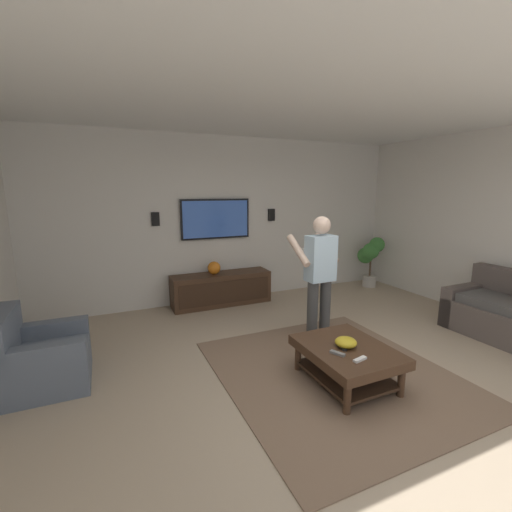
{
  "coord_description": "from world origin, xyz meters",
  "views": [
    {
      "loc": [
        -2.73,
        2.12,
        1.97
      ],
      "look_at": [
        1.35,
        0.28,
        1.1
      ],
      "focal_mm": 24.35,
      "sensor_mm": 36.0,
      "label": 1
    }
  ],
  "objects_px": {
    "person_standing": "(319,272)",
    "bowl": "(346,342)",
    "vase_round": "(214,268)",
    "wall_speaker_right": "(155,219)",
    "coffee_table": "(347,356)",
    "remote_grey": "(337,353)",
    "wall_speaker_left": "(271,215)",
    "potted_plant_tall": "(371,254)",
    "remote_white": "(360,359)",
    "remote_black": "(343,347)",
    "armchair": "(41,360)",
    "media_console": "(221,289)",
    "tv": "(216,219)"
  },
  "relations": [
    {
      "from": "vase_round",
      "to": "tv",
      "type": "bearing_deg",
      "value": -26.94
    },
    {
      "from": "armchair",
      "to": "media_console",
      "type": "distance_m",
      "value": 2.99
    },
    {
      "from": "bowl",
      "to": "remote_white",
      "type": "height_order",
      "value": "bowl"
    },
    {
      "from": "wall_speaker_right",
      "to": "media_console",
      "type": "bearing_deg",
      "value": -104.17
    },
    {
      "from": "coffee_table",
      "to": "bowl",
      "type": "height_order",
      "value": "bowl"
    },
    {
      "from": "person_standing",
      "to": "remote_black",
      "type": "relative_size",
      "value": 10.93
    },
    {
      "from": "coffee_table",
      "to": "person_standing",
      "type": "relative_size",
      "value": 0.61
    },
    {
      "from": "armchair",
      "to": "wall_speaker_left",
      "type": "height_order",
      "value": "wall_speaker_left"
    },
    {
      "from": "potted_plant_tall",
      "to": "bowl",
      "type": "xyz_separation_m",
      "value": [
        -2.71,
        2.76,
        -0.23
      ]
    },
    {
      "from": "bowl",
      "to": "remote_white",
      "type": "relative_size",
      "value": 1.46
    },
    {
      "from": "remote_black",
      "to": "wall_speaker_left",
      "type": "relative_size",
      "value": 0.68
    },
    {
      "from": "coffee_table",
      "to": "person_standing",
      "type": "bearing_deg",
      "value": -17.73
    },
    {
      "from": "potted_plant_tall",
      "to": "remote_white",
      "type": "distance_m",
      "value": 4.13
    },
    {
      "from": "remote_white",
      "to": "wall_speaker_right",
      "type": "relative_size",
      "value": 0.68
    },
    {
      "from": "coffee_table",
      "to": "media_console",
      "type": "distance_m",
      "value": 2.92
    },
    {
      "from": "person_standing",
      "to": "remote_grey",
      "type": "bearing_deg",
      "value": 152.94
    },
    {
      "from": "coffee_table",
      "to": "remote_grey",
      "type": "distance_m",
      "value": 0.25
    },
    {
      "from": "potted_plant_tall",
      "to": "tv",
      "type": "bearing_deg",
      "value": 82.24
    },
    {
      "from": "coffee_table",
      "to": "remote_grey",
      "type": "bearing_deg",
      "value": 116.79
    },
    {
      "from": "coffee_table",
      "to": "remote_black",
      "type": "height_order",
      "value": "remote_black"
    },
    {
      "from": "remote_white",
      "to": "vase_round",
      "type": "xyz_separation_m",
      "value": [
        3.18,
        0.42,
        0.25
      ]
    },
    {
      "from": "wall_speaker_right",
      "to": "bowl",
      "type": "bearing_deg",
      "value": -156.65
    },
    {
      "from": "remote_black",
      "to": "vase_round",
      "type": "xyz_separation_m",
      "value": [
        2.9,
        0.43,
        0.25
      ]
    },
    {
      "from": "potted_plant_tall",
      "to": "coffee_table",
      "type": "bearing_deg",
      "value": 134.72
    },
    {
      "from": "armchair",
      "to": "remote_white",
      "type": "relative_size",
      "value": 5.47
    },
    {
      "from": "coffee_table",
      "to": "vase_round",
      "type": "height_order",
      "value": "vase_round"
    },
    {
      "from": "remote_white",
      "to": "wall_speaker_right",
      "type": "xyz_separation_m",
      "value": [
        3.44,
        1.3,
        1.08
      ]
    },
    {
      "from": "coffee_table",
      "to": "remote_white",
      "type": "relative_size",
      "value": 6.67
    },
    {
      "from": "media_console",
      "to": "potted_plant_tall",
      "type": "relative_size",
      "value": 1.65
    },
    {
      "from": "remote_black",
      "to": "armchair",
      "type": "bearing_deg",
      "value": -92.63
    },
    {
      "from": "media_console",
      "to": "remote_black",
      "type": "xyz_separation_m",
      "value": [
        -2.91,
        -0.31,
        0.14
      ]
    },
    {
      "from": "wall_speaker_left",
      "to": "remote_grey",
      "type": "bearing_deg",
      "value": 164.43
    },
    {
      "from": "person_standing",
      "to": "remote_white",
      "type": "xyz_separation_m",
      "value": [
        -1.28,
        0.4,
        -0.52
      ]
    },
    {
      "from": "coffee_table",
      "to": "wall_speaker_left",
      "type": "xyz_separation_m",
      "value": [
        3.15,
        -0.71,
        1.21
      ]
    },
    {
      "from": "potted_plant_tall",
      "to": "remote_black",
      "type": "distance_m",
      "value": 3.92
    },
    {
      "from": "wall_speaker_right",
      "to": "remote_black",
      "type": "bearing_deg",
      "value": -157.42
    },
    {
      "from": "coffee_table",
      "to": "potted_plant_tall",
      "type": "xyz_separation_m",
      "value": [
        2.72,
        -2.74,
        0.39
      ]
    },
    {
      "from": "armchair",
      "to": "potted_plant_tall",
      "type": "bearing_deg",
      "value": 15.23
    },
    {
      "from": "person_standing",
      "to": "remote_white",
      "type": "bearing_deg",
      "value": 160.87
    },
    {
      "from": "wall_speaker_left",
      "to": "wall_speaker_right",
      "type": "relative_size",
      "value": 1.0
    },
    {
      "from": "bowl",
      "to": "remote_grey",
      "type": "bearing_deg",
      "value": 119.6
    },
    {
      "from": "person_standing",
      "to": "vase_round",
      "type": "distance_m",
      "value": 2.09
    },
    {
      "from": "tv",
      "to": "vase_round",
      "type": "bearing_deg",
      "value": -26.94
    },
    {
      "from": "coffee_table",
      "to": "potted_plant_tall",
      "type": "height_order",
      "value": "potted_plant_tall"
    },
    {
      "from": "bowl",
      "to": "wall_speaker_right",
      "type": "bearing_deg",
      "value": 23.35
    },
    {
      "from": "armchair",
      "to": "remote_grey",
      "type": "relative_size",
      "value": 5.47
    },
    {
      "from": "person_standing",
      "to": "remote_white",
      "type": "distance_m",
      "value": 1.43
    },
    {
      "from": "vase_round",
      "to": "wall_speaker_right",
      "type": "xyz_separation_m",
      "value": [
        0.26,
        0.88,
        0.84
      ]
    },
    {
      "from": "potted_plant_tall",
      "to": "wall_speaker_right",
      "type": "xyz_separation_m",
      "value": [
        0.44,
        4.12,
        0.81
      ]
    },
    {
      "from": "person_standing",
      "to": "bowl",
      "type": "relative_size",
      "value": 7.51
    }
  ]
}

